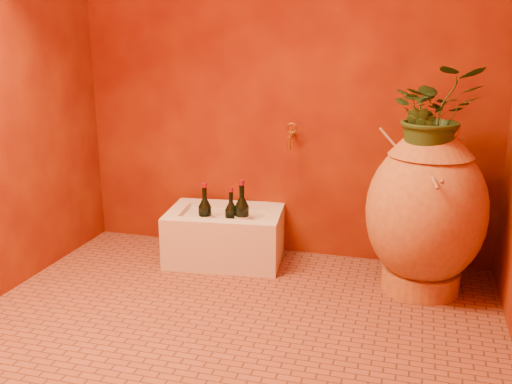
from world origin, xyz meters
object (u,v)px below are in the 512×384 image
(stone_basin, at_px, (225,237))
(wine_bottle_c, at_px, (242,218))
(wine_bottle_a, at_px, (231,220))
(amphora, at_px, (426,211))
(wall_tap, at_px, (291,135))
(wine_bottle_b, at_px, (205,218))

(stone_basin, relative_size, wine_bottle_c, 2.04)
(stone_basin, xyz_separation_m, wine_bottle_c, (0.13, -0.07, 0.15))
(wine_bottle_a, height_order, wine_bottle_c, wine_bottle_c)
(amphora, distance_m, wine_bottle_a, 1.08)
(wine_bottle_c, bearing_deg, wine_bottle_a, 179.05)
(wine_bottle_c, relative_size, wall_tap, 2.32)
(amphora, relative_size, wine_bottle_a, 2.92)
(stone_basin, bearing_deg, wall_tap, 25.91)
(stone_basin, height_order, wall_tap, wall_tap)
(wine_bottle_a, bearing_deg, wall_tap, 39.21)
(wine_bottle_a, bearing_deg, stone_basin, 132.83)
(amphora, height_order, wine_bottle_b, amphora)
(wine_bottle_b, xyz_separation_m, wine_bottle_c, (0.22, 0.02, 0.01))
(wine_bottle_a, xyz_separation_m, wall_tap, (0.29, 0.24, 0.47))
(wine_bottle_c, height_order, wall_tap, wall_tap)
(stone_basin, distance_m, wine_bottle_b, 0.19)
(amphora, height_order, stone_basin, amphora)
(stone_basin, distance_m, wine_bottle_a, 0.16)
(wall_tap, bearing_deg, wine_bottle_a, -140.79)
(amphora, bearing_deg, wine_bottle_a, 178.24)
(wine_bottle_a, relative_size, wall_tap, 2.00)
(wall_tap, bearing_deg, wine_bottle_b, -149.30)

